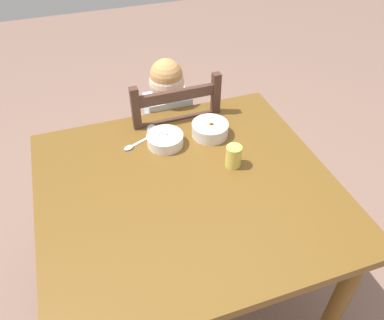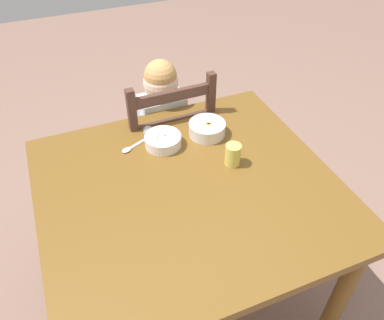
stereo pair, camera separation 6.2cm
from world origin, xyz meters
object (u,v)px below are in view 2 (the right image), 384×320
(bowl_of_peas, at_px, (163,140))
(drinking_cup, at_px, (233,155))
(spoon, at_px, (130,148))
(dining_chair, at_px, (166,148))
(dining_table, at_px, (189,204))
(child_figure, at_px, (165,122))
(bowl_of_carrots, at_px, (207,128))

(bowl_of_peas, bearing_deg, drinking_cup, -44.57)
(spoon, bearing_deg, dining_chair, 48.10)
(dining_table, height_order, spoon, spoon)
(drinking_cup, bearing_deg, spoon, 145.38)
(dining_table, bearing_deg, child_figure, 80.66)
(dining_chair, bearing_deg, bowl_of_peas, -109.08)
(bowl_of_peas, height_order, drinking_cup, drinking_cup)
(dining_table, relative_size, bowl_of_carrots, 6.97)
(dining_chair, relative_size, spoon, 7.00)
(child_figure, distance_m, spoon, 0.37)
(dining_table, relative_size, bowl_of_peas, 7.18)
(drinking_cup, bearing_deg, bowl_of_carrots, 94.20)
(dining_chair, bearing_deg, spoon, -131.90)
(dining_chair, xyz_separation_m, bowl_of_carrots, (0.10, -0.30, 0.31))
(bowl_of_carrots, bearing_deg, bowl_of_peas, 179.99)
(dining_table, xyz_separation_m, child_figure, (0.09, 0.56, 0.00))
(bowl_of_carrots, distance_m, drinking_cup, 0.22)
(child_figure, height_order, spoon, child_figure)
(child_figure, xyz_separation_m, bowl_of_peas, (-0.10, -0.29, 0.13))
(bowl_of_peas, relative_size, spoon, 1.17)
(dining_table, relative_size, drinking_cup, 12.01)
(bowl_of_peas, xyz_separation_m, bowl_of_carrots, (0.21, -0.00, 0.01))
(dining_chair, height_order, bowl_of_peas, dining_chair)
(spoon, bearing_deg, dining_table, -63.79)
(bowl_of_carrots, bearing_deg, drinking_cup, -85.80)
(dining_chair, relative_size, bowl_of_carrots, 5.79)
(bowl_of_peas, xyz_separation_m, spoon, (-0.14, 0.03, -0.02))
(child_figure, bearing_deg, dining_chair, 86.07)
(bowl_of_carrots, distance_m, spoon, 0.35)
(spoon, bearing_deg, bowl_of_peas, -12.18)
(dining_table, bearing_deg, spoon, 116.21)
(dining_chair, bearing_deg, child_figure, -93.93)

